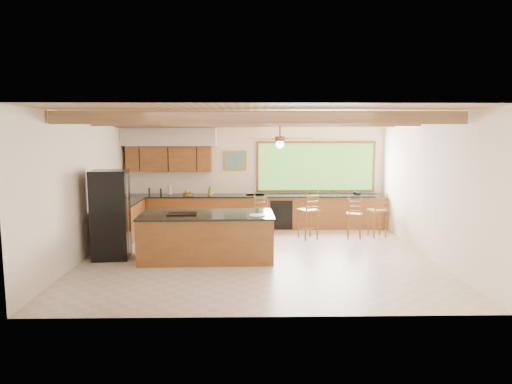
{
  "coord_description": "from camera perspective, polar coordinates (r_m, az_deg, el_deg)",
  "views": [
    {
      "loc": [
        -0.21,
        -9.45,
        2.59
      ],
      "look_at": [
        -0.02,
        0.8,
        1.27
      ],
      "focal_mm": 32.0,
      "sensor_mm": 36.0,
      "label": 1
    }
  ],
  "objects": [
    {
      "name": "bar_stool_a",
      "position": [
        11.56,
        0.47,
        -2.37
      ],
      "size": [
        0.43,
        0.43,
        1.09
      ],
      "rotation": [
        0.0,
        0.0,
        0.11
      ],
      "color": "brown",
      "rests_on": "ground"
    },
    {
      "name": "ground",
      "position": [
        9.8,
        0.18,
        -8.0
      ],
      "size": [
        7.2,
        7.2,
        0.0
      ],
      "primitive_type": "plane",
      "color": "beige",
      "rests_on": "ground"
    },
    {
      "name": "bar_stool_c",
      "position": [
        11.48,
        12.27,
        -2.77
      ],
      "size": [
        0.43,
        0.43,
        1.03
      ],
      "rotation": [
        0.0,
        0.0,
        -0.18
      ],
      "color": "brown",
      "rests_on": "ground"
    },
    {
      "name": "refrigerator",
      "position": [
        9.93,
        -17.71,
        -2.71
      ],
      "size": [
        0.79,
        0.77,
        1.84
      ],
      "rotation": [
        0.0,
        0.0,
        0.1
      ],
      "color": "black",
      "rests_on": "ground"
    },
    {
      "name": "island",
      "position": [
        9.55,
        -6.14,
        -5.51
      ],
      "size": [
        2.76,
        1.34,
        0.97
      ],
      "rotation": [
        0.0,
        0.0,
        0.02
      ],
      "color": "brown",
      "rests_on": "ground"
    },
    {
      "name": "bar_stool_b",
      "position": [
        11.25,
        6.58,
        -2.38
      ],
      "size": [
        0.56,
        0.56,
        1.19
      ],
      "rotation": [
        0.0,
        0.0,
        0.42
      ],
      "color": "brown",
      "rests_on": "ground"
    },
    {
      "name": "room_shell",
      "position": [
        10.11,
        -0.86,
        5.18
      ],
      "size": [
        7.27,
        6.54,
        3.02
      ],
      "color": "white",
      "rests_on": "ground"
    },
    {
      "name": "counter_run",
      "position": [
        12.18,
        -3.93,
        -2.76
      ],
      "size": [
        7.12,
        3.1,
        1.22
      ],
      "color": "brown",
      "rests_on": "ground"
    },
    {
      "name": "bar_stool_d",
      "position": [
        11.81,
        15.03,
        -2.34
      ],
      "size": [
        0.47,
        0.47,
        1.12
      ],
      "rotation": [
        0.0,
        0.0,
        0.21
      ],
      "color": "brown",
      "rests_on": "ground"
    }
  ]
}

